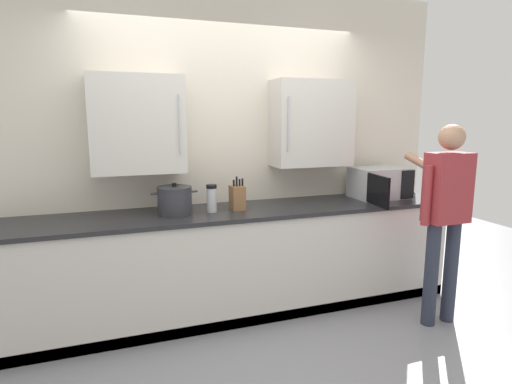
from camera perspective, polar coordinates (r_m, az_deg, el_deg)
name	(u,v)px	position (r m, az deg, el deg)	size (l,w,h in m)	color
ground_plane	(272,357)	(3.24, 2.16, -21.38)	(9.62, 9.62, 0.00)	gray
back_wall_tiled	(226,142)	(3.86, -4.09, 6.78)	(4.30, 0.44, 2.84)	beige
counter_unit	(238,261)	(3.74, -2.45, -9.24)	(3.95, 0.70, 0.91)	beige
microwave_oven	(378,183)	(4.25, 16.09, 1.17)	(0.57, 0.74, 0.29)	#B7BABF
thermos_flask	(212,198)	(3.51, -6.01, -0.84)	(0.09, 0.09, 0.23)	#B7BABF
stock_pot	(175,200)	(3.47, -10.92, -1.13)	(0.37, 0.28, 0.26)	#2D2D33
knife_block	(237,197)	(3.59, -2.52, -0.72)	(0.11, 0.15, 0.29)	brown
person_figure	(445,207)	(3.70, 24.14, -1.89)	(0.44, 0.62, 1.64)	#282D3D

